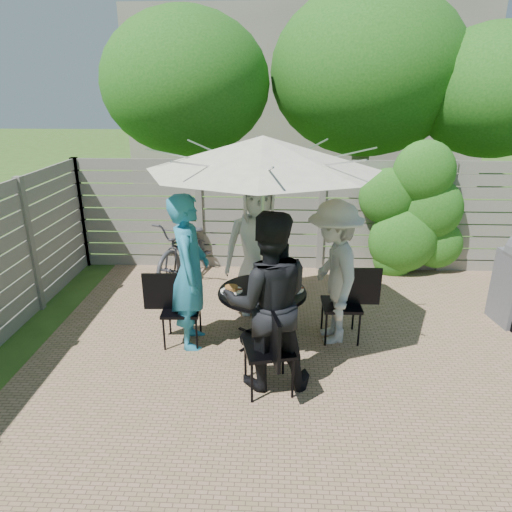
{
  "coord_description": "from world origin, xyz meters",
  "views": [
    {
      "loc": [
        -0.73,
        -4.24,
        2.91
      ],
      "look_at": [
        -0.97,
        0.82,
        1.03
      ],
      "focal_mm": 32.0,
      "sensor_mm": 36.0,
      "label": 1
    }
  ],
  "objects_px": {
    "person_right": "(333,273)",
    "bicycle": "(189,247)",
    "person_left": "(190,272)",
    "plate_extra": "(280,299)",
    "glass_back": "(252,277)",
    "umbrella": "(263,153)",
    "plate_left": "(231,289)",
    "coffee_cup": "(269,278)",
    "syrup_jug": "(257,283)",
    "glass_front": "(273,294)",
    "person_front": "(268,302)",
    "patio_table": "(262,306)",
    "chair_right": "(342,318)",
    "plate_front": "(264,302)",
    "chair_left": "(181,323)",
    "chair_back": "(258,286)",
    "plate_back": "(260,277)",
    "chair_front": "(269,365)",
    "glass_right": "(283,281)",
    "plate_right": "(293,288)",
    "person_back": "(258,248)"
  },
  "relations": [
    {
      "from": "chair_front",
      "to": "glass_front",
      "type": "xyz_separation_m",
      "value": [
        0.03,
        0.71,
        0.45
      ]
    },
    {
      "from": "chair_back",
      "to": "plate_back",
      "type": "relative_size",
      "value": 3.71
    },
    {
      "from": "person_front",
      "to": "person_right",
      "type": "relative_size",
      "value": 1.07
    },
    {
      "from": "plate_back",
      "to": "plate_extra",
      "type": "distance_m",
      "value": 0.68
    },
    {
      "from": "chair_left",
      "to": "chair_back",
      "type": "bearing_deg",
      "value": 47.89
    },
    {
      "from": "bicycle",
      "to": "glass_back",
      "type": "bearing_deg",
      "value": -39.33
    },
    {
      "from": "chair_right",
      "to": "plate_front",
      "type": "relative_size",
      "value": 3.59
    },
    {
      "from": "person_right",
      "to": "plate_back",
      "type": "distance_m",
      "value": 0.92
    },
    {
      "from": "person_front",
      "to": "syrup_jug",
      "type": "relative_size",
      "value": 11.58
    },
    {
      "from": "umbrella",
      "to": "plate_left",
      "type": "relative_size",
      "value": 10.58
    },
    {
      "from": "plate_extra",
      "to": "syrup_jug",
      "type": "relative_size",
      "value": 1.5
    },
    {
      "from": "umbrella",
      "to": "person_right",
      "type": "height_order",
      "value": "umbrella"
    },
    {
      "from": "person_front",
      "to": "glass_front",
      "type": "distance_m",
      "value": 0.61
    },
    {
      "from": "glass_right",
      "to": "bicycle",
      "type": "height_order",
      "value": "bicycle"
    },
    {
      "from": "patio_table",
      "to": "coffee_cup",
      "type": "relative_size",
      "value": 9.33
    },
    {
      "from": "person_back",
      "to": "plate_left",
      "type": "height_order",
      "value": "person_back"
    },
    {
      "from": "person_left",
      "to": "bicycle",
      "type": "bearing_deg",
      "value": 5.44
    },
    {
      "from": "chair_right",
      "to": "plate_front",
      "type": "bearing_deg",
      "value": 24.88
    },
    {
      "from": "coffee_cup",
      "to": "chair_right",
      "type": "bearing_deg",
      "value": -8.55
    },
    {
      "from": "glass_right",
      "to": "syrup_jug",
      "type": "xyz_separation_m",
      "value": [
        -0.31,
        -0.09,
        0.01
      ]
    },
    {
      "from": "patio_table",
      "to": "plate_front",
      "type": "distance_m",
      "value": 0.43
    },
    {
      "from": "person_front",
      "to": "glass_right",
      "type": "relative_size",
      "value": 13.24
    },
    {
      "from": "person_front",
      "to": "glass_front",
      "type": "relative_size",
      "value": 13.24
    },
    {
      "from": "plate_left",
      "to": "bicycle",
      "type": "height_order",
      "value": "bicycle"
    },
    {
      "from": "person_back",
      "to": "patio_table",
      "type": "bearing_deg",
      "value": -90.0
    },
    {
      "from": "chair_left",
      "to": "plate_front",
      "type": "distance_m",
      "value": 1.11
    },
    {
      "from": "person_front",
      "to": "coffee_cup",
      "type": "distance_m",
      "value": 1.07
    },
    {
      "from": "umbrella",
      "to": "plate_right",
      "type": "xyz_separation_m",
      "value": [
        0.36,
        0.04,
        -1.56
      ]
    },
    {
      "from": "glass_back",
      "to": "bicycle",
      "type": "height_order",
      "value": "bicycle"
    },
    {
      "from": "chair_front",
      "to": "bicycle",
      "type": "bearing_deg",
      "value": 11.6
    },
    {
      "from": "person_back",
      "to": "plate_front",
      "type": "bearing_deg",
      "value": -90.0
    },
    {
      "from": "coffee_cup",
      "to": "syrup_jug",
      "type": "bearing_deg",
      "value": -127.48
    },
    {
      "from": "chair_right",
      "to": "plate_back",
      "type": "xyz_separation_m",
      "value": [
        -1.0,
        0.26,
        0.41
      ]
    },
    {
      "from": "person_left",
      "to": "person_right",
      "type": "distance_m",
      "value": 1.66
    },
    {
      "from": "chair_front",
      "to": "chair_left",
      "type": "bearing_deg",
      "value": 38.0
    },
    {
      "from": "plate_front",
      "to": "syrup_jug",
      "type": "distance_m",
      "value": 0.42
    },
    {
      "from": "person_front",
      "to": "glass_front",
      "type": "bearing_deg",
      "value": -100.42
    },
    {
      "from": "chair_back",
      "to": "person_right",
      "type": "relative_size",
      "value": 0.55
    },
    {
      "from": "plate_left",
      "to": "plate_right",
      "type": "distance_m",
      "value": 0.72
    },
    {
      "from": "person_front",
      "to": "chair_right",
      "type": "distance_m",
      "value": 1.43
    },
    {
      "from": "umbrella",
      "to": "plate_front",
      "type": "distance_m",
      "value": 1.6
    },
    {
      "from": "umbrella",
      "to": "person_back",
      "type": "xyz_separation_m",
      "value": [
        -0.08,
        0.83,
        -1.34
      ]
    },
    {
      "from": "chair_right",
      "to": "plate_right",
      "type": "height_order",
      "value": "chair_right"
    },
    {
      "from": "umbrella",
      "to": "plate_extra",
      "type": "bearing_deg",
      "value": -53.26
    },
    {
      "from": "plate_extra",
      "to": "glass_back",
      "type": "height_order",
      "value": "glass_back"
    },
    {
      "from": "person_left",
      "to": "syrup_jug",
      "type": "height_order",
      "value": "person_left"
    },
    {
      "from": "chair_right",
      "to": "syrup_jug",
      "type": "xyz_separation_m",
      "value": [
        -1.03,
        -0.05,
        0.47
      ]
    },
    {
      "from": "glass_front",
      "to": "coffee_cup",
      "type": "xyz_separation_m",
      "value": [
        -0.05,
        0.48,
        -0.01
      ]
    },
    {
      "from": "umbrella",
      "to": "syrup_jug",
      "type": "height_order",
      "value": "umbrella"
    },
    {
      "from": "person_right",
      "to": "bicycle",
      "type": "height_order",
      "value": "person_right"
    }
  ]
}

